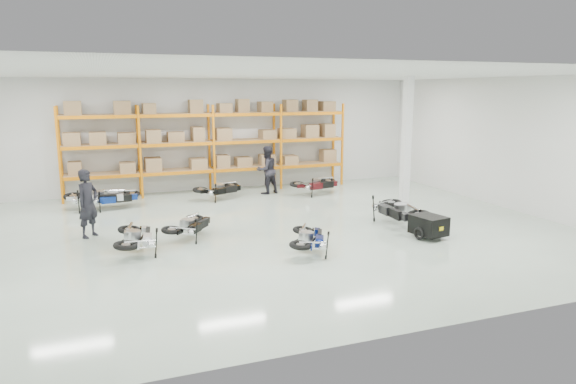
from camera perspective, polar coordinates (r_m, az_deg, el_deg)
name	(u,v)px	position (r m, az deg, el deg)	size (l,w,h in m)	color
room	(259,155)	(14.60, -3.29, 4.14)	(18.00, 18.00, 18.00)	#B5C9B6
pallet_rack	(211,136)	(20.82, -8.53, 6.18)	(11.28, 0.98, 3.62)	orange
structural_column	(406,146)	(17.27, 13.00, 4.98)	(0.25, 0.25, 4.50)	white
moto_blue_centre	(310,234)	(12.95, 2.41, -4.71)	(0.72, 1.62, 0.99)	#07134A
moto_silver_left	(136,233)	(13.46, -16.51, -4.39)	(0.77, 1.74, 1.06)	silver
moto_black_far_left	(190,222)	(14.45, -10.87, -3.25)	(0.71, 1.59, 0.97)	black
moto_touring_right	(398,206)	(16.01, 12.09, -1.49)	(0.86, 1.94, 1.18)	black
trailer	(429,225)	(14.78, 15.36, -3.59)	(0.87, 1.55, 0.63)	black
moto_back_a	(112,194)	(18.75, -18.99, -0.23)	(0.76, 1.70, 1.04)	navy
moto_back_b	(96,193)	(18.78, -20.53, -0.15)	(0.83, 1.87, 1.15)	silver
moto_back_c	(219,186)	(19.43, -7.65, 0.66)	(0.75, 1.68, 1.03)	black
moto_back_d	(316,181)	(20.20, 3.13, 1.23)	(0.79, 1.77, 1.08)	#460E12
person_left	(88,203)	(15.31, -21.34, -1.19)	(0.70, 0.46, 1.92)	black
person_back	(267,170)	(20.32, -2.38, 2.47)	(0.93, 0.72, 1.91)	black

